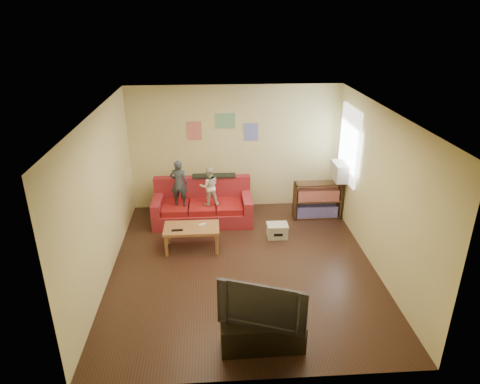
{
  "coord_description": "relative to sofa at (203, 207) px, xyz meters",
  "views": [
    {
      "loc": [
        -0.48,
        -6.32,
        4.13
      ],
      "look_at": [
        0.0,
        0.8,
        1.05
      ],
      "focal_mm": 32.0,
      "sensor_mm": 36.0,
      "label": 1
    }
  ],
  "objects": [
    {
      "name": "ac_unit",
      "position": [
        2.81,
        -0.16,
        0.78
      ],
      "size": [
        0.28,
        0.55,
        0.35
      ],
      "primitive_type": "cube",
      "color": "#B7B2A3",
      "rests_on": "window"
    },
    {
      "name": "remote",
      "position": [
        -0.44,
        -1.3,
        0.16
      ],
      "size": [
        0.2,
        0.06,
        0.02
      ],
      "primitive_type": "cube",
      "rotation": [
        0.0,
        0.0,
        0.03
      ],
      "color": "black",
      "rests_on": "coffee_table"
    },
    {
      "name": "sofa",
      "position": [
        0.0,
        0.0,
        0.0
      ],
      "size": [
        2.03,
        0.93,
        0.89
      ],
      "color": "maroon",
      "rests_on": "ground"
    },
    {
      "name": "bookshelf",
      "position": [
        2.41,
        -0.03,
        0.05
      ],
      "size": [
        0.99,
        0.3,
        0.79
      ],
      "color": "#3C2614",
      "rests_on": "ground"
    },
    {
      "name": "game_controller",
      "position": [
        0.01,
        -1.13,
        0.17
      ],
      "size": [
        0.15,
        0.1,
        0.03
      ],
      "primitive_type": "cube",
      "rotation": [
        0.0,
        0.0,
        0.39
      ],
      "color": "white",
      "rests_on": "coffee_table"
    },
    {
      "name": "television",
      "position": [
        0.83,
        -3.78,
        0.44
      ],
      "size": [
        1.12,
        0.53,
        0.65
      ],
      "primitive_type": "imported",
      "rotation": [
        0.0,
        0.0,
        -0.35
      ],
      "color": "black",
      "rests_on": "tv_stand"
    },
    {
      "name": "file_box",
      "position": [
        1.45,
        -0.85,
        -0.16
      ],
      "size": [
        0.4,
        0.31,
        0.28
      ],
      "color": "beige",
      "rests_on": "ground"
    },
    {
      "name": "tv_stand",
      "position": [
        0.83,
        -3.78,
        -0.1
      ],
      "size": [
        1.1,
        0.39,
        0.41
      ],
      "primitive_type": "cube",
      "rotation": [
        0.0,
        0.0,
        0.02
      ],
      "color": "black",
      "rests_on": "ground"
    },
    {
      "name": "room_shell",
      "position": [
        0.71,
        -1.81,
        1.05
      ],
      "size": [
        4.52,
        5.02,
        2.72
      ],
      "color": "#372117",
      "rests_on": "ground"
    },
    {
      "name": "child_b",
      "position": [
        0.15,
        -0.17,
        0.53
      ],
      "size": [
        0.44,
        0.37,
        0.81
      ],
      "primitive_type": "imported",
      "rotation": [
        0.0,
        0.0,
        3.31
      ],
      "color": "silver",
      "rests_on": "sofa"
    },
    {
      "name": "tissue",
      "position": [
        1.34,
        -0.72,
        -0.25
      ],
      "size": [
        0.14,
        0.14,
        0.11
      ],
      "primitive_type": "sphere",
      "rotation": [
        0.0,
        0.0,
        0.3
      ],
      "color": "beige",
      "rests_on": "ground"
    },
    {
      "name": "child_a",
      "position": [
        -0.45,
        -0.17,
        0.61
      ],
      "size": [
        0.38,
        0.28,
        0.97
      ],
      "primitive_type": "imported",
      "rotation": [
        0.0,
        0.0,
        2.98
      ],
      "color": "#2F3941",
      "rests_on": "sofa"
    },
    {
      "name": "coffee_table",
      "position": [
        -0.19,
        -1.18,
        0.09
      ],
      "size": [
        1.01,
        0.55,
        0.45
      ],
      "color": "#9D6639",
      "rests_on": "ground"
    },
    {
      "name": "artwork_right",
      "position": [
        1.06,
        0.68,
        1.4
      ],
      "size": [
        0.3,
        0.01,
        0.38
      ],
      "primitive_type": "cube",
      "color": "#727FCC",
      "rests_on": "room_shell"
    },
    {
      "name": "artwork_center",
      "position": [
        0.51,
        0.68,
        1.65
      ],
      "size": [
        0.42,
        0.01,
        0.32
      ],
      "primitive_type": "cube",
      "color": "#72B27F",
      "rests_on": "room_shell"
    },
    {
      "name": "artwork_left",
      "position": [
        -0.14,
        0.68,
        1.45
      ],
      "size": [
        0.3,
        0.01,
        0.4
      ],
      "primitive_type": "cube",
      "color": "#D87266",
      "rests_on": "room_shell"
    },
    {
      "name": "window",
      "position": [
        2.93,
        -0.16,
        1.34
      ],
      "size": [
        0.04,
        1.08,
        1.48
      ],
      "primitive_type": "cube",
      "color": "white",
      "rests_on": "room_shell"
    }
  ]
}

